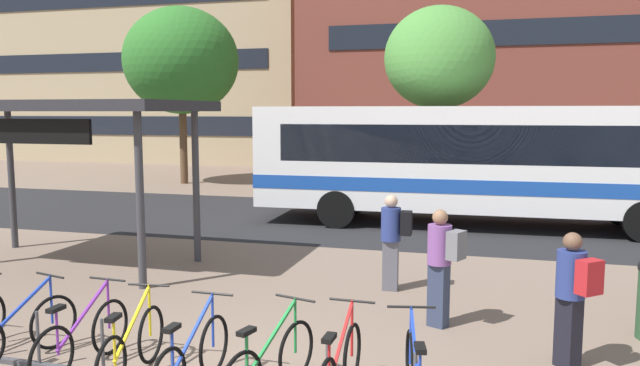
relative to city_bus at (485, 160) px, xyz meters
name	(u,v)px	position (x,y,z in m)	size (l,w,h in m)	color
bus_lane_asphalt	(374,221)	(-2.98, 0.00, -1.77)	(80.00, 7.20, 0.01)	#232326
city_bus	(485,160)	(0.00, 0.00, 0.00)	(12.08, 2.85, 3.20)	white
parked_bicycle_blue_3	(17,332)	(-5.46, -10.78, -1.39)	(0.61, 1.68, 0.99)	black
parked_bicycle_purple_4	(83,339)	(-4.55, -10.76, -1.39)	(0.52, 1.72, 0.99)	black
parked_bicycle_yellow_5	(132,348)	(-3.83, -10.85, -1.39)	(0.52, 1.72, 0.99)	black
parked_bicycle_blue_6	(193,359)	(-3.01, -10.97, -1.39)	(0.52, 1.72, 0.99)	black
parked_bicycle_green_7	(270,364)	(-2.14, -10.88, -1.39)	(0.63, 1.67, 0.99)	black
transit_shelter	(62,113)	(-7.97, -6.53, 1.27)	(5.43, 2.93, 3.27)	#38383D
commuter_black_pack_1	(393,236)	(-1.48, -6.52, -0.82)	(0.53, 0.35, 1.66)	#565660
commuter_grey_pack_2	(442,259)	(-0.55, -8.15, -0.79)	(0.60, 0.50, 1.70)	#2D3851
commuter_red_pack_4	(573,291)	(1.06, -9.19, -0.82)	(0.58, 0.60, 1.65)	black
street_tree_0	(181,61)	(-12.44, 6.86, 3.40)	(4.80, 4.80, 7.42)	brown
street_tree_1	(439,59)	(-1.49, 3.16, 2.95)	(3.46, 3.46, 6.37)	brown
building_left_wing	(163,46)	(-21.29, 21.20, 5.68)	(21.91, 11.72, 14.90)	tan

